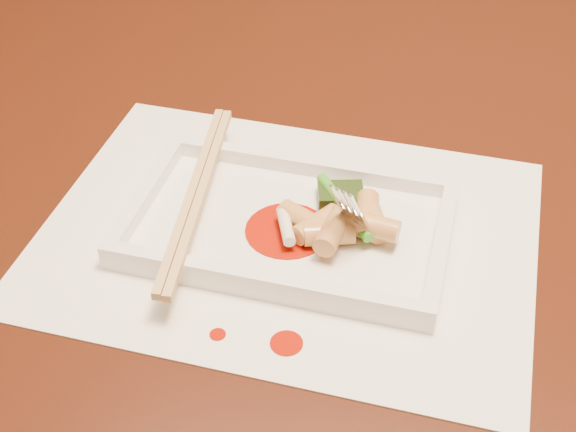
% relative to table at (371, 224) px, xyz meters
% --- Properties ---
extents(table, '(1.40, 0.90, 0.75)m').
position_rel_table_xyz_m(table, '(0.00, 0.00, 0.00)').
color(table, black).
rests_on(table, ground).
extents(placemat, '(0.40, 0.30, 0.00)m').
position_rel_table_xyz_m(placemat, '(-0.05, -0.15, 0.10)').
color(placemat, white).
rests_on(placemat, table).
extents(sauce_splatter_a, '(0.02, 0.02, 0.00)m').
position_rel_table_xyz_m(sauce_splatter_a, '(-0.02, -0.26, 0.10)').
color(sauce_splatter_a, '#A01304').
rests_on(sauce_splatter_a, placemat).
extents(sauce_splatter_b, '(0.01, 0.01, 0.00)m').
position_rel_table_xyz_m(sauce_splatter_b, '(-0.07, -0.27, 0.10)').
color(sauce_splatter_b, '#A01304').
rests_on(sauce_splatter_b, placemat).
extents(plate_base, '(0.26, 0.16, 0.01)m').
position_rel_table_xyz_m(plate_base, '(-0.05, -0.15, 0.11)').
color(plate_base, white).
rests_on(plate_base, placemat).
extents(plate_rim_far, '(0.26, 0.01, 0.01)m').
position_rel_table_xyz_m(plate_rim_far, '(-0.05, -0.07, 0.12)').
color(plate_rim_far, white).
rests_on(plate_rim_far, plate_base).
extents(plate_rim_near, '(0.26, 0.01, 0.01)m').
position_rel_table_xyz_m(plate_rim_near, '(-0.05, -0.22, 0.12)').
color(plate_rim_near, white).
rests_on(plate_rim_near, plate_base).
extents(plate_rim_left, '(0.01, 0.14, 0.01)m').
position_rel_table_xyz_m(plate_rim_left, '(-0.17, -0.15, 0.12)').
color(plate_rim_left, white).
rests_on(plate_rim_left, plate_base).
extents(plate_rim_right, '(0.01, 0.14, 0.01)m').
position_rel_table_xyz_m(plate_rim_right, '(0.08, -0.15, 0.12)').
color(plate_rim_right, white).
rests_on(plate_rim_right, plate_base).
extents(veg_piece, '(0.04, 0.04, 0.01)m').
position_rel_table_xyz_m(veg_piece, '(-0.01, -0.11, 0.12)').
color(veg_piece, black).
rests_on(veg_piece, plate_base).
extents(scallion_white, '(0.03, 0.04, 0.01)m').
position_rel_table_xyz_m(scallion_white, '(-0.05, -0.16, 0.12)').
color(scallion_white, '#EAEACC').
rests_on(scallion_white, plate_base).
extents(scallion_green, '(0.06, 0.07, 0.01)m').
position_rel_table_xyz_m(scallion_green, '(-0.01, -0.13, 0.12)').
color(scallion_green, '#2C8C16').
rests_on(scallion_green, plate_base).
extents(chopstick_a, '(0.04, 0.24, 0.01)m').
position_rel_table_xyz_m(chopstick_a, '(-0.13, -0.15, 0.13)').
color(chopstick_a, tan).
rests_on(chopstick_a, plate_rim_near).
extents(chopstick_b, '(0.04, 0.24, 0.01)m').
position_rel_table_xyz_m(chopstick_b, '(-0.12, -0.15, 0.13)').
color(chopstick_b, tan).
rests_on(chopstick_b, plate_rim_near).
extents(fork, '(0.09, 0.10, 0.14)m').
position_rel_table_xyz_m(fork, '(0.02, -0.13, 0.18)').
color(fork, silver).
rests_on(fork, plate_base).
extents(sauce_blob_0, '(0.07, 0.07, 0.00)m').
position_rel_table_xyz_m(sauce_blob_0, '(-0.05, -0.15, 0.11)').
color(sauce_blob_0, '#A01304').
rests_on(sauce_blob_0, plate_base).
extents(rice_cake_0, '(0.04, 0.05, 0.02)m').
position_rel_table_xyz_m(rice_cake_0, '(0.02, -0.13, 0.12)').
color(rice_cake_0, tan).
rests_on(rice_cake_0, plate_base).
extents(rice_cake_1, '(0.04, 0.05, 0.02)m').
position_rel_table_xyz_m(rice_cake_1, '(-0.02, -0.15, 0.12)').
color(rice_cake_1, tan).
rests_on(rice_cake_1, plate_base).
extents(rice_cake_2, '(0.02, 0.05, 0.02)m').
position_rel_table_xyz_m(rice_cake_2, '(-0.01, -0.16, 0.13)').
color(rice_cake_2, tan).
rests_on(rice_cake_2, plate_base).
extents(rice_cake_3, '(0.05, 0.03, 0.02)m').
position_rel_table_xyz_m(rice_cake_3, '(-0.04, -0.15, 0.12)').
color(rice_cake_3, tan).
rests_on(rice_cake_3, plate_base).
extents(rice_cake_4, '(0.02, 0.04, 0.02)m').
position_rel_table_xyz_m(rice_cake_4, '(0.01, -0.13, 0.12)').
color(rice_cake_4, tan).
rests_on(rice_cake_4, plate_base).
extents(rice_cake_5, '(0.05, 0.02, 0.02)m').
position_rel_table_xyz_m(rice_cake_5, '(0.02, -0.15, 0.13)').
color(rice_cake_5, tan).
rests_on(rice_cake_5, plate_base).
extents(rice_cake_6, '(0.04, 0.03, 0.02)m').
position_rel_table_xyz_m(rice_cake_6, '(-0.01, -0.16, 0.12)').
color(rice_cake_6, tan).
rests_on(rice_cake_6, plate_base).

